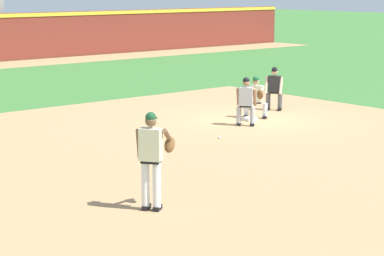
# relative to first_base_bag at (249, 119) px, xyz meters

# --- Properties ---
(ground_plane) EXTENTS (160.00, 160.00, 0.00)m
(ground_plane) POSITION_rel_first_base_bag_xyz_m (0.00, 0.00, -0.04)
(ground_plane) COLOR #3D7533
(infield_dirt_patch) EXTENTS (18.00, 18.00, 0.01)m
(infield_dirt_patch) POSITION_rel_first_base_bag_xyz_m (-4.01, -2.78, -0.04)
(infield_dirt_patch) COLOR tan
(infield_dirt_patch) RESTS_ON ground
(first_base_bag) EXTENTS (0.38, 0.38, 0.09)m
(first_base_bag) POSITION_rel_first_base_bag_xyz_m (0.00, 0.00, 0.00)
(first_base_bag) COLOR white
(first_base_bag) RESTS_ON ground
(baseball) EXTENTS (0.07, 0.07, 0.07)m
(baseball) POSITION_rel_first_base_bag_xyz_m (-2.58, -1.48, -0.01)
(baseball) COLOR white
(baseball) RESTS_ON ground
(pitcher) EXTENTS (0.85, 0.57, 1.86)m
(pitcher) POSITION_rel_first_base_bag_xyz_m (-7.98, -5.55, 1.01)
(pitcher) COLOR black
(pitcher) RESTS_ON ground
(first_baseman) EXTENTS (0.80, 1.05, 1.34)m
(first_baseman) POSITION_rel_first_base_bag_xyz_m (0.40, 0.11, 0.69)
(first_baseman) COLOR black
(first_baseman) RESTS_ON ground
(baserunner) EXTENTS (0.66, 0.68, 1.46)m
(baserunner) POSITION_rel_first_base_bag_xyz_m (-0.72, -0.59, 0.75)
(baserunner) COLOR black
(baserunner) RESTS_ON ground
(umpire) EXTENTS (0.63, 0.68, 1.46)m
(umpire) POSITION_rel_first_base_bag_xyz_m (1.97, 0.82, 0.75)
(umpire) COLOR black
(umpire) RESTS_ON ground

